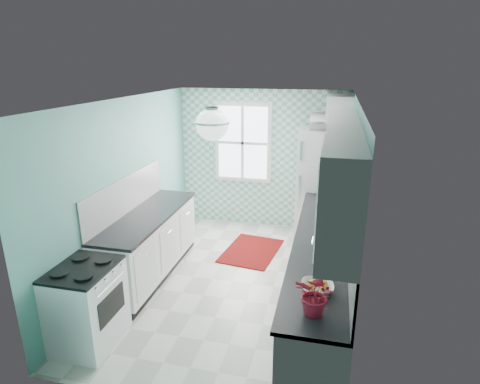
% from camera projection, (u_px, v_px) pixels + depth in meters
% --- Properties ---
extents(floor, '(3.00, 4.40, 0.02)m').
position_uv_depth(floor, '(232.00, 282.00, 5.64)').
color(floor, white).
rests_on(floor, ground).
extents(ceiling, '(3.00, 4.40, 0.02)m').
position_uv_depth(ceiling, '(231.00, 99.00, 4.86)').
color(ceiling, white).
rests_on(ceiling, wall_back).
extents(wall_back, '(3.00, 0.02, 2.50)m').
position_uv_depth(wall_back, '(262.00, 159.00, 7.30)').
color(wall_back, '#5EA699').
rests_on(wall_back, floor).
extents(wall_front, '(3.00, 0.02, 2.50)m').
position_uv_depth(wall_front, '(163.00, 284.00, 3.21)').
color(wall_front, '#5EA699').
rests_on(wall_front, floor).
extents(wall_left, '(0.02, 4.40, 2.50)m').
position_uv_depth(wall_left, '(127.00, 189.00, 5.58)').
color(wall_left, '#5EA699').
rests_on(wall_left, floor).
extents(wall_right, '(0.02, 4.40, 2.50)m').
position_uv_depth(wall_right, '(351.00, 207.00, 4.92)').
color(wall_right, '#5EA699').
rests_on(wall_right, floor).
extents(accent_wall, '(3.00, 0.01, 2.50)m').
position_uv_depth(accent_wall, '(262.00, 160.00, 7.28)').
color(accent_wall, '#6DB5A2').
rests_on(accent_wall, wall_back).
extents(window, '(1.04, 0.05, 1.44)m').
position_uv_depth(window, '(243.00, 143.00, 7.23)').
color(window, white).
rests_on(window, wall_back).
extents(backsplash_right, '(0.02, 3.60, 0.51)m').
position_uv_depth(backsplash_right, '(349.00, 223.00, 4.57)').
color(backsplash_right, white).
rests_on(backsplash_right, wall_right).
extents(backsplash_left, '(0.02, 2.15, 0.51)m').
position_uv_depth(backsplash_left, '(126.00, 195.00, 5.53)').
color(backsplash_left, white).
rests_on(backsplash_left, wall_left).
extents(upper_cabinets_right, '(0.33, 3.20, 0.90)m').
position_uv_depth(upper_cabinets_right, '(340.00, 166.00, 4.20)').
color(upper_cabinets_right, white).
rests_on(upper_cabinets_right, wall_right).
extents(upper_cabinet_fridge, '(0.40, 0.74, 0.40)m').
position_uv_depth(upper_cabinet_fridge, '(340.00, 108.00, 6.35)').
color(upper_cabinet_fridge, white).
rests_on(upper_cabinet_fridge, wall_right).
extents(ceiling_light, '(0.34, 0.34, 0.35)m').
position_uv_depth(ceiling_light, '(212.00, 124.00, 4.18)').
color(ceiling_light, silver).
rests_on(ceiling_light, ceiling).
extents(base_cabinets_right, '(0.60, 3.60, 0.90)m').
position_uv_depth(base_cabinets_right, '(320.00, 277.00, 4.87)').
color(base_cabinets_right, white).
rests_on(base_cabinets_right, floor).
extents(countertop_right, '(0.63, 3.60, 0.04)m').
position_uv_depth(countertop_right, '(321.00, 242.00, 4.72)').
color(countertop_right, black).
rests_on(countertop_right, base_cabinets_right).
extents(base_cabinets_left, '(0.60, 2.15, 0.90)m').
position_uv_depth(base_cabinets_left, '(149.00, 246.00, 5.69)').
color(base_cabinets_left, white).
rests_on(base_cabinets_left, floor).
extents(countertop_left, '(0.63, 2.15, 0.04)m').
position_uv_depth(countertop_left, '(148.00, 215.00, 5.54)').
color(countertop_left, black).
rests_on(countertop_left, base_cabinets_left).
extents(fridge, '(0.83, 0.82, 1.90)m').
position_uv_depth(fridge, '(322.00, 186.00, 6.77)').
color(fridge, silver).
rests_on(fridge, floor).
extents(stove, '(0.60, 0.74, 0.90)m').
position_uv_depth(stove, '(87.00, 304.00, 4.29)').
color(stove, white).
rests_on(stove, floor).
extents(sink, '(0.44, 0.37, 0.53)m').
position_uv_depth(sink, '(325.00, 213.00, 5.59)').
color(sink, silver).
rests_on(sink, countertop_right).
extents(rug, '(0.94, 1.23, 0.02)m').
position_uv_depth(rug, '(251.00, 251.00, 6.54)').
color(rug, maroon).
rests_on(rug, floor).
extents(dish_towel, '(0.08, 0.26, 0.39)m').
position_uv_depth(dish_towel, '(303.00, 232.00, 6.07)').
color(dish_towel, '#67B0AC').
rests_on(dish_towel, base_cabinets_right).
extents(fruit_bowl, '(0.33, 0.33, 0.07)m').
position_uv_depth(fruit_bowl, '(318.00, 287.00, 3.67)').
color(fruit_bowl, white).
rests_on(fruit_bowl, countertop_right).
extents(potted_plant, '(0.42, 0.40, 0.37)m').
position_uv_depth(potted_plant, '(316.00, 295.00, 3.28)').
color(potted_plant, '#AE0705').
rests_on(potted_plant, countertop_right).
extents(soap_bottle, '(0.11, 0.11, 0.22)m').
position_uv_depth(soap_bottle, '(330.00, 200.00, 5.78)').
color(soap_bottle, '#A0B7C2').
rests_on(soap_bottle, countertop_right).
extents(microwave, '(0.51, 0.36, 0.27)m').
position_uv_depth(microwave, '(326.00, 121.00, 6.43)').
color(microwave, white).
rests_on(microwave, fridge).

